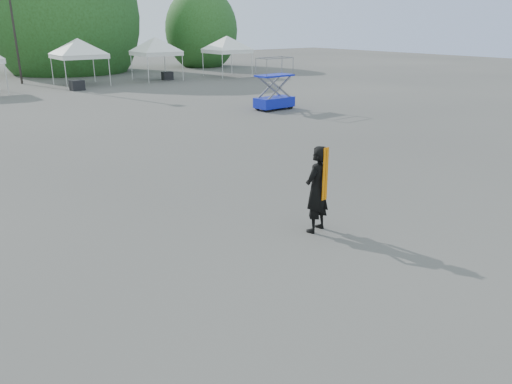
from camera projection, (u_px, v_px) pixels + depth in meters
ground at (230, 219)px, 11.81m from camera, size 120.00×120.00×0.00m
light_pole_east at (11, 6)px, 35.81m from camera, size 0.60×0.25×9.80m
tree_mid_e at (65, 17)px, 44.74m from camera, size 5.12×5.12×7.79m
tree_far_e at (201, 30)px, 51.10m from camera, size 3.84×3.84×5.84m
tent_f at (77, 42)px, 35.72m from camera, size 4.72×4.72×3.88m
tent_g at (155, 40)px, 38.93m from camera, size 4.49×4.49×3.88m
tent_h at (227, 39)px, 41.85m from camera, size 4.54×4.54×3.88m
man at (317, 189)px, 10.84m from camera, size 0.81×0.64×1.94m
scissor_lift at (274, 84)px, 26.13m from camera, size 2.12×1.12×2.68m
crate_mid at (77, 85)px, 33.86m from camera, size 0.91×0.73×0.68m
crate_east at (167, 76)px, 40.09m from camera, size 0.85×0.68×0.63m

